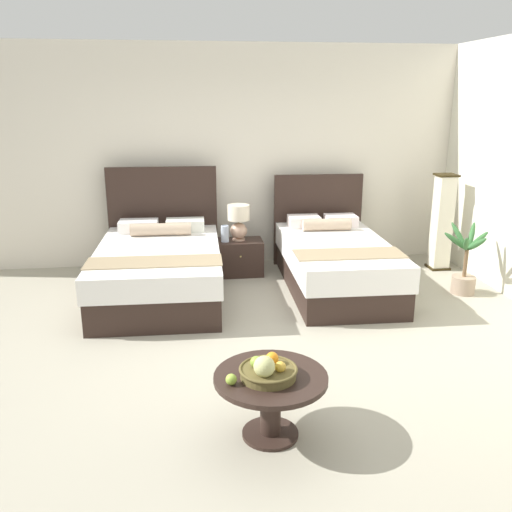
{
  "coord_description": "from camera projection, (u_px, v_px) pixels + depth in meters",
  "views": [
    {
      "loc": [
        -0.69,
        -4.52,
        2.23
      ],
      "look_at": [
        -0.05,
        0.44,
        0.75
      ],
      "focal_mm": 38.29,
      "sensor_mm": 36.0,
      "label": 1
    }
  ],
  "objects": [
    {
      "name": "potted_palm",
      "position": [
        465.0,
        270.0,
        6.33
      ],
      "size": [
        0.55,
        0.5,
        0.84
      ],
      "color": "tan",
      "rests_on": "ground"
    },
    {
      "name": "bed_near_window",
      "position": [
        160.0,
        267.0,
        6.27
      ],
      "size": [
        1.44,
        2.23,
        1.36
      ],
      "color": "#2E1F1A",
      "rests_on": "ground"
    },
    {
      "name": "loose_apple",
      "position": [
        231.0,
        379.0,
        3.47
      ],
      "size": [
        0.07,
        0.07,
        0.07
      ],
      "color": "#92B43C",
      "rests_on": "coffee_table"
    },
    {
      "name": "vase",
      "position": [
        225.0,
        234.0,
        6.87
      ],
      "size": [
        0.1,
        0.1,
        0.21
      ],
      "color": "#AEBACD",
      "rests_on": "nightstand"
    },
    {
      "name": "table_lamp",
      "position": [
        239.0,
        220.0,
        6.9
      ],
      "size": [
        0.28,
        0.28,
        0.46
      ],
      "color": "tan",
      "rests_on": "nightstand"
    },
    {
      "name": "fruit_bowl",
      "position": [
        268.0,
        370.0,
        3.55
      ],
      "size": [
        0.39,
        0.39,
        0.19
      ],
      "color": "brown",
      "rests_on": "coffee_table"
    },
    {
      "name": "coffee_table",
      "position": [
        271.0,
        392.0,
        3.63
      ],
      "size": [
        0.76,
        0.76,
        0.45
      ],
      "color": "#2E1F1A",
      "rests_on": "ground"
    },
    {
      "name": "floor_lamp_corner",
      "position": [
        442.0,
        222.0,
        7.15
      ],
      "size": [
        0.26,
        0.26,
        1.26
      ],
      "color": "black",
      "rests_on": "ground"
    },
    {
      "name": "wall_back",
      "position": [
        237.0,
        157.0,
        7.3
      ],
      "size": [
        9.59,
        0.12,
        2.88
      ],
      "primitive_type": "cube",
      "color": "silver",
      "rests_on": "ground"
    },
    {
      "name": "bed_near_corner",
      "position": [
        335.0,
        261.0,
        6.52
      ],
      "size": [
        1.22,
        2.22,
        1.22
      ],
      "color": "#2E1F1A",
      "rests_on": "ground"
    },
    {
      "name": "ground_plane",
      "position": [
        268.0,
        349.0,
        5.02
      ],
      "size": [
        9.59,
        9.26,
        0.02
      ],
      "primitive_type": "cube",
      "color": "#A29C89"
    },
    {
      "name": "nightstand",
      "position": [
        239.0,
        257.0,
        7.02
      ],
      "size": [
        0.6,
        0.42,
        0.45
      ],
      "color": "#2E1F1A",
      "rests_on": "ground"
    }
  ]
}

